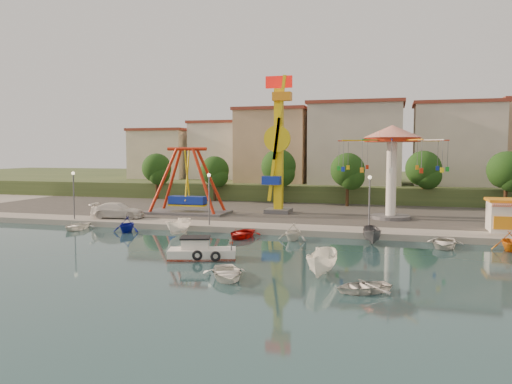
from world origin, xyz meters
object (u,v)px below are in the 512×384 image
(wave_swinger, at_px, (392,151))
(kamikaze_tower, at_px, (279,147))
(van, at_px, (118,210))
(skiff, at_px, (323,263))
(cabin_motorboat, at_px, (201,252))
(rowboat_a, at_px, (227,273))
(pirate_ship_ride, at_px, (187,182))

(wave_swinger, bearing_deg, kamikaze_tower, 173.00)
(van, bearing_deg, wave_swinger, -84.60)
(kamikaze_tower, bearing_deg, wave_swinger, -7.00)
(kamikaze_tower, height_order, van, kamikaze_tower)
(skiff, height_order, van, van)
(kamikaze_tower, relative_size, wave_swinger, 1.42)
(cabin_motorboat, distance_m, rowboat_a, 6.53)
(pirate_ship_ride, xyz_separation_m, kamikaze_tower, (10.55, 3.29, 4.21))
(wave_swinger, bearing_deg, rowboat_a, -109.54)
(cabin_motorboat, height_order, rowboat_a, cabin_motorboat)
(cabin_motorboat, bearing_deg, wave_swinger, 41.29)
(skiff, bearing_deg, wave_swinger, 85.15)
(wave_swinger, height_order, van, wave_swinger)
(kamikaze_tower, xyz_separation_m, skiff, (9.16, -26.90, -7.73))
(pirate_ship_ride, xyz_separation_m, van, (-5.91, -5.98, -2.93))
(kamikaze_tower, height_order, wave_swinger, kamikaze_tower)
(rowboat_a, bearing_deg, wave_swinger, 44.62)
(rowboat_a, height_order, skiff, skiff)
(pirate_ship_ride, relative_size, wave_swinger, 0.86)
(van, bearing_deg, pirate_ship_ride, -53.73)
(pirate_ship_ride, height_order, kamikaze_tower, kamikaze_tower)
(pirate_ship_ride, bearing_deg, skiff, -50.16)
(rowboat_a, distance_m, skiff, 6.27)
(van, bearing_deg, rowboat_a, -144.30)
(kamikaze_tower, relative_size, cabin_motorboat, 3.06)
(pirate_ship_ride, xyz_separation_m, skiff, (19.71, -23.62, -3.52))
(kamikaze_tower, bearing_deg, skiff, -71.19)
(skiff, xyz_separation_m, van, (-25.62, 17.64, 0.59))
(skiff, bearing_deg, rowboat_a, -153.45)
(wave_swinger, height_order, rowboat_a, wave_swinger)
(rowboat_a, height_order, van, van)
(pirate_ship_ride, height_order, wave_swinger, wave_swinger)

